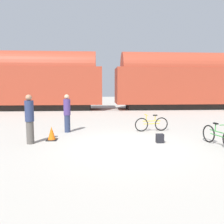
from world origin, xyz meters
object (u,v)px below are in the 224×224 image
Objects in this scene: bicycle_yellow at (152,124)px; person_in_navy at (30,119)px; bicycle_green at (219,136)px; person_in_purple at (67,113)px; traffic_cone at (52,134)px; backpack at (160,138)px; freight_train at (109,80)px.

bicycle_yellow is 5.50m from person_in_navy.
person_in_navy is at bearing 173.59° from bicycle_green.
bicycle_green is 0.97× the size of person_in_purple.
traffic_cone is (-0.42, -1.53, -0.64)m from person_in_purple.
backpack is 4.24m from traffic_cone.
person_in_purple is (-2.50, -10.43, -1.89)m from freight_train.
person_in_navy reaches higher than traffic_cone.
bicycle_green reaches higher than bicycle_yellow.
freight_train is at bearing 76.30° from traffic_cone.
freight_train is 15.51× the size of person_in_navy.
bicycle_green reaches higher than traffic_cone.
traffic_cone is (-2.92, -11.96, -2.54)m from freight_train.
person_in_navy reaches higher than person_in_purple.
freight_train is at bearing 95.72° from backpack.
person_in_purple is 4.43m from backpack.
bicycle_yellow is (-1.75, 2.76, -0.01)m from bicycle_green.
bicycle_green is at bearing -147.63° from person_in_purple.
person_in_purple reaches higher than traffic_cone.
freight_train reaches higher than person_in_purple.
bicycle_green is 3.27m from bicycle_yellow.
person_in_purple is at bearing 74.81° from traffic_cone.
person_in_navy is at bearing 177.74° from backpack.
traffic_cone is at bearing 133.09° from person_in_purple.
person_in_purple is at bearing 154.09° from bicycle_green.
traffic_cone is (0.68, 0.49, -0.68)m from person_in_navy.
freight_train reaches higher than bicycle_green.
person_in_navy is at bearing -158.59° from bicycle_yellow.
freight_train is 10.84m from bicycle_yellow.
bicycle_yellow reaches higher than backpack.
bicycle_green is at bearing -79.18° from person_in_navy.
bicycle_yellow is at bearing 122.37° from bicycle_green.
person_in_navy is (-3.60, -12.45, -1.86)m from freight_train.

